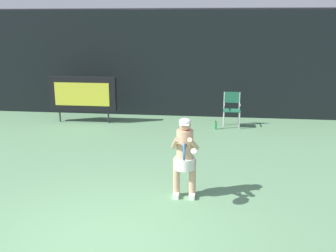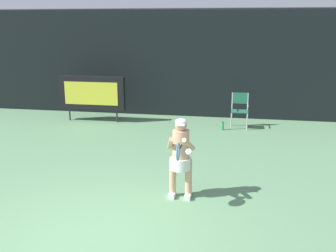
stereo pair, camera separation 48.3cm
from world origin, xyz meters
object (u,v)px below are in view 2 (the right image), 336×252
at_px(scoreboard, 92,93).
at_px(water_bottle, 223,126).
at_px(umpire_chair, 240,108).
at_px(tennis_racket, 178,151).
at_px(tennis_player, 181,155).

distance_m(scoreboard, water_bottle, 4.39).
height_order(umpire_chair, tennis_racket, tennis_racket).
height_order(tennis_player, tennis_racket, tennis_player).
xyz_separation_m(scoreboard, tennis_player, (3.74, -5.34, -0.11)).
bearing_deg(scoreboard, water_bottle, -4.97).
bearing_deg(scoreboard, tennis_racket, -57.18).
xyz_separation_m(umpire_chair, water_bottle, (-0.49, -0.39, -0.50)).
height_order(umpire_chair, water_bottle, umpire_chair).
height_order(water_bottle, tennis_racket, tennis_racket).
xyz_separation_m(water_bottle, tennis_racket, (-0.53, -5.47, 0.95)).
xyz_separation_m(tennis_player, tennis_racket, (0.03, -0.51, 0.23)).
bearing_deg(tennis_player, scoreboard, 124.98).
relative_size(tennis_player, tennis_racket, 2.53).
bearing_deg(umpire_chair, tennis_racket, -99.82).
xyz_separation_m(umpire_chair, tennis_player, (-1.05, -5.36, 0.22)).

